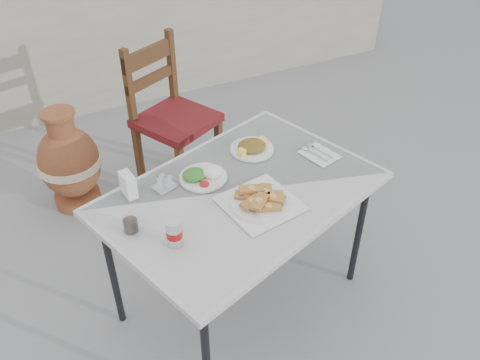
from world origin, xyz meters
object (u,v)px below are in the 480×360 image
pide_plate (260,199)px  terracotta_urn (70,163)px  cafe_table (241,199)px  chair (171,116)px  salad_rice_plate (202,175)px  cola_glass (130,223)px  soda_can (174,232)px  condiment_caddy (164,184)px  napkin_holder (128,185)px  salad_chopped_plate (252,147)px

pide_plate → terracotta_urn: (-0.66, 1.37, -0.47)m
cafe_table → chair: size_ratio=1.43×
salad_rice_plate → cola_glass: size_ratio=2.39×
salad_rice_plate → soda_can: size_ratio=1.89×
condiment_caddy → napkin_holder: bearing=171.5°
pide_plate → chair: 1.33m
cafe_table → salad_rice_plate: salad_rice_plate is taller
soda_can → chair: size_ratio=0.12×
chair → salad_rice_plate: bearing=-127.5°
cafe_table → pide_plate: 0.16m
cafe_table → soda_can: (-0.40, -0.19, 0.11)m
cafe_table → terracotta_urn: 1.44m
cafe_table → soda_can: 0.46m
cola_glass → condiment_caddy: cola_glass is taller
chair → condiment_caddy: bearing=-137.5°
salad_chopped_plate → condiment_caddy: (-0.51, -0.10, 0.00)m
salad_rice_plate → soda_can: (-0.27, -0.35, 0.04)m
cola_glass → napkin_holder: 0.24m
cola_glass → terracotta_urn: size_ratio=0.14×
terracotta_urn → salad_rice_plate: bearing=-65.2°
pide_plate → cola_glass: bearing=171.3°
soda_can → chair: bearing=71.2°
cafe_table → salad_chopped_plate: bearing=53.8°
salad_chopped_plate → terracotta_urn: bearing=130.3°
cafe_table → pide_plate: (0.03, -0.13, 0.08)m
cola_glass → salad_rice_plate: bearing=25.8°
pide_plate → salad_chopped_plate: 0.43m
terracotta_urn → pide_plate: bearing=-64.3°
pide_plate → cola_glass: (-0.57, 0.09, 0.01)m
terracotta_urn → napkin_holder: bearing=-81.7°
cafe_table → cola_glass: size_ratio=15.30×
soda_can → napkin_holder: soda_can is taller
terracotta_urn → salad_chopped_plate: bearing=-49.7°
cafe_table → condiment_caddy: (-0.31, 0.17, 0.08)m
napkin_holder → soda_can: bearing=-86.9°
chair → cola_glass: bearing=-143.2°
salad_rice_plate → cola_glass: cola_glass is taller
cafe_table → chair: chair is taller
cafe_table → soda_can: bearing=-154.0°
salad_rice_plate → cafe_table: bearing=-51.7°
soda_can → terracotta_urn: (-0.23, 1.43, -0.50)m
salad_chopped_plate → napkin_holder: 0.68m
pide_plate → salad_chopped_plate: (0.16, 0.40, -0.01)m
cola_glass → napkin_holder: (0.06, 0.24, 0.02)m
salad_chopped_plate → cola_glass: 0.80m
soda_can → terracotta_urn: soda_can is taller
soda_can → cola_glass: soda_can is taller
condiment_caddy → terracotta_urn: bearing=106.2°
cafe_table → napkin_holder: (-0.47, 0.20, 0.11)m
soda_can → pide_plate: bearing=8.9°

